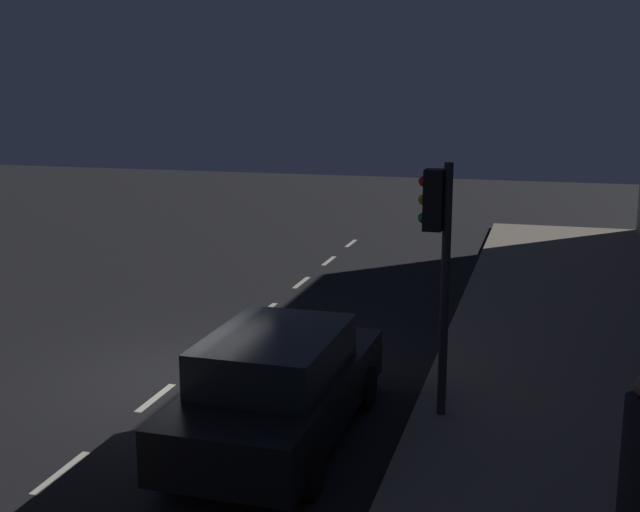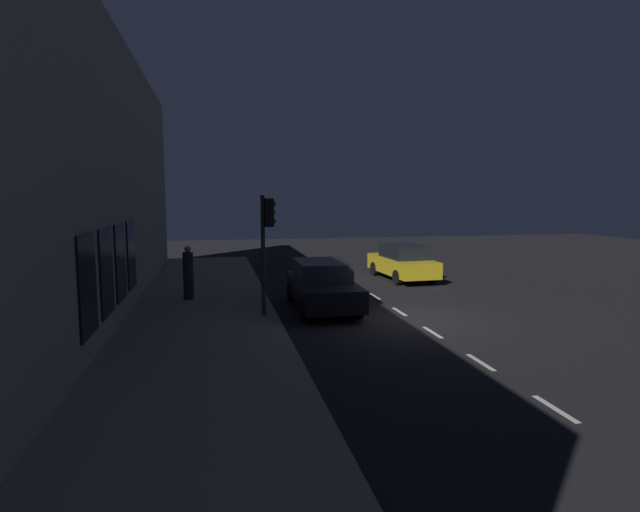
{
  "view_description": "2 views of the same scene",
  "coord_description": "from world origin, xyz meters",
  "views": [
    {
      "loc": [
        5.73,
        -11.94,
        4.82
      ],
      "look_at": [
        2.0,
        1.35,
        1.89
      ],
      "focal_mm": 46.21,
      "sensor_mm": 36.0,
      "label": 1
    },
    {
      "loc": [
        5.81,
        14.45,
        3.73
      ],
      "look_at": [
        3.05,
        1.03,
        2.12
      ],
      "focal_mm": 28.82,
      "sensor_mm": 36.0,
      "label": 2
    }
  ],
  "objects": [
    {
      "name": "ground_plane",
      "position": [
        0.0,
        0.0,
        0.0
      ],
      "size": [
        60.0,
        60.0,
        0.0
      ],
      "primitive_type": "plane",
      "color": "black"
    },
    {
      "name": "sidewalk",
      "position": [
        6.25,
        0.0,
        0.07
      ],
      "size": [
        4.5,
        32.0,
        0.15
      ],
      "color": "gray",
      "rests_on": "ground"
    },
    {
      "name": "lane_centre_line",
      "position": [
        0.0,
        -1.0,
        0.0
      ],
      "size": [
        0.12,
        27.2,
        0.01
      ],
      "color": "beige",
      "rests_on": "ground"
    },
    {
      "name": "traffic_light",
      "position": [
        4.28,
        -0.77,
        2.7
      ],
      "size": [
        0.47,
        0.32,
        3.61
      ],
      "color": "#2D2D30",
      "rests_on": "sidewalk"
    },
    {
      "name": "parked_car_0",
      "position": [
        2.35,
        -1.96,
        0.79
      ],
      "size": [
        1.99,
        4.62,
        1.58
      ],
      "rotation": [
        0.0,
        0.0,
        -0.01
      ],
      "color": "black",
      "rests_on": "ground"
    },
    {
      "name": "pedestrian_0",
      "position": [
        6.74,
        -3.75,
        1.02
      ],
      "size": [
        0.44,
        0.44,
        1.86
      ],
      "rotation": [
        0.0,
        0.0,
        3.4
      ],
      "color": "#232328",
      "rests_on": "sidewalk"
    }
  ]
}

